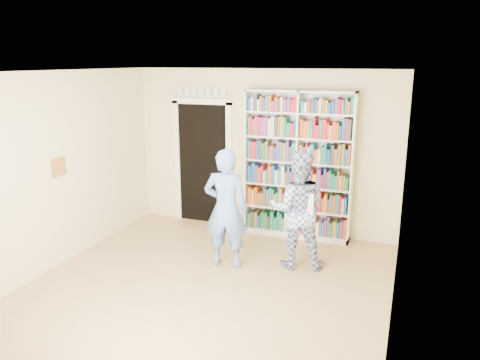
# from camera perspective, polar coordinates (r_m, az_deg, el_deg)

# --- Properties ---
(floor) EXTENTS (5.00, 5.00, 0.00)m
(floor) POSITION_cam_1_polar(r_m,az_deg,el_deg) (6.05, -4.69, -13.53)
(floor) COLOR #A37E4F
(floor) RESTS_ON ground
(ceiling) EXTENTS (5.00, 5.00, 0.00)m
(ceiling) POSITION_cam_1_polar(r_m,az_deg,el_deg) (5.35, -5.29, 12.97)
(ceiling) COLOR white
(ceiling) RESTS_ON wall_back
(wall_back) EXTENTS (4.50, 0.00, 4.50)m
(wall_back) POSITION_cam_1_polar(r_m,az_deg,el_deg) (7.82, 2.85, 3.49)
(wall_back) COLOR beige
(wall_back) RESTS_ON floor
(wall_left) EXTENTS (0.00, 5.00, 5.00)m
(wall_left) POSITION_cam_1_polar(r_m,az_deg,el_deg) (6.79, -22.41, 0.73)
(wall_left) COLOR beige
(wall_left) RESTS_ON floor
(wall_right) EXTENTS (0.00, 5.00, 5.00)m
(wall_right) POSITION_cam_1_polar(r_m,az_deg,el_deg) (5.05, 18.87, -3.44)
(wall_right) COLOR beige
(wall_right) RESTS_ON floor
(bookshelf) EXTENTS (1.73, 0.32, 2.38)m
(bookshelf) POSITION_cam_1_polar(r_m,az_deg,el_deg) (7.54, 7.12, 1.84)
(bookshelf) COLOR white
(bookshelf) RESTS_ON floor
(doorway) EXTENTS (1.10, 0.08, 2.43)m
(doorway) POSITION_cam_1_polar(r_m,az_deg,el_deg) (8.22, -4.55, 2.80)
(doorway) COLOR black
(doorway) RESTS_ON floor
(wall_art) EXTENTS (0.03, 0.25, 0.25)m
(wall_art) POSITION_cam_1_polar(r_m,az_deg,el_deg) (6.91, -21.22, 1.50)
(wall_art) COLOR brown
(wall_art) RESTS_ON wall_left
(man_blue) EXTENTS (0.67, 0.49, 1.69)m
(man_blue) POSITION_cam_1_polar(r_m,az_deg,el_deg) (6.46, -1.73, -3.50)
(man_blue) COLOR #5B83CA
(man_blue) RESTS_ON floor
(man_plaid) EXTENTS (0.94, 0.81, 1.66)m
(man_plaid) POSITION_cam_1_polar(r_m,az_deg,el_deg) (6.50, 7.02, -3.62)
(man_plaid) COLOR #304E92
(man_plaid) RESTS_ON floor
(paper_sheet) EXTENTS (0.21, 0.03, 0.29)m
(paper_sheet) POSITION_cam_1_polar(r_m,az_deg,el_deg) (6.26, 8.05, -2.89)
(paper_sheet) COLOR white
(paper_sheet) RESTS_ON man_plaid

